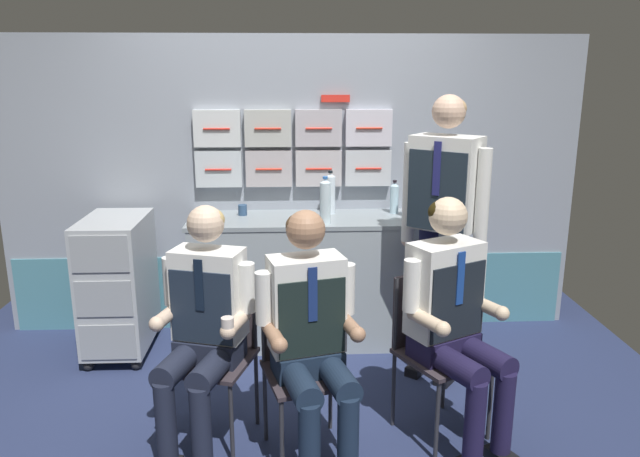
{
  "coord_description": "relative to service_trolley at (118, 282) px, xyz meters",
  "views": [
    {
      "loc": [
        0.02,
        -2.99,
        1.9
      ],
      "look_at": [
        0.16,
        0.01,
        1.12
      ],
      "focal_mm": 34.02,
      "sensor_mm": 36.0,
      "label": 1
    }
  ],
  "objects": [
    {
      "name": "paper_cup_tan",
      "position": [
        2.08,
        0.16,
        0.45
      ],
      "size": [
        0.06,
        0.06,
        0.08
      ],
      "color": "navy",
      "rests_on": "galley_counter"
    },
    {
      "name": "water_bottle_short",
      "position": [
        1.46,
        0.26,
        0.55
      ],
      "size": [
        0.07,
        0.07,
        0.31
      ],
      "color": "silver",
      "rests_on": "galley_counter"
    },
    {
      "name": "folding_chair_near_trolley",
      "position": [
        1.93,
        -0.98,
        0.02
      ],
      "size": [
        0.54,
        0.54,
        0.86
      ],
      "color": "#2D2D33",
      "rests_on": "ground"
    },
    {
      "name": "galley_bulkhead",
      "position": [
        1.18,
        0.43,
        0.55
      ],
      "size": [
        4.2,
        0.14,
        2.15
      ],
      "color": "#8F96A4",
      "rests_on": "ground"
    },
    {
      "name": "water_bottle_tall",
      "position": [
        1.41,
        -0.03,
        0.56
      ],
      "size": [
        0.07,
        0.07,
        0.32
      ],
      "color": "silver",
      "rests_on": "galley_counter"
    },
    {
      "name": "crew_member_standing",
      "position": [
        2.1,
        -0.42,
        0.56
      ],
      "size": [
        0.45,
        0.42,
        1.77
      ],
      "color": "black",
      "rests_on": "ground"
    },
    {
      "name": "crew_member_center",
      "position": [
        1.28,
        -1.29,
        0.19
      ],
      "size": [
        0.51,
        0.66,
        1.27
      ],
      "color": "black",
      "rests_on": "ground"
    },
    {
      "name": "folding_chair_center",
      "position": [
        1.23,
        -1.13,
        0.02
      ],
      "size": [
        0.49,
        0.49,
        0.86
      ],
      "color": "#2D2D33",
      "rests_on": "ground"
    },
    {
      "name": "crew_member_left",
      "position": [
        0.74,
        -1.13,
        0.19
      ],
      "size": [
        0.51,
        0.66,
        1.27
      ],
      "color": "black",
      "rests_on": "ground"
    },
    {
      "name": "service_trolley",
      "position": [
        0.0,
        0.0,
        0.0
      ],
      "size": [
        0.4,
        0.65,
        0.96
      ],
      "color": "black",
      "rests_on": "ground"
    },
    {
      "name": "ground",
      "position": [
        1.18,
        -0.95,
        -0.53
      ],
      "size": [
        4.8,
        4.8,
        0.04
      ],
      "primitive_type": "cube",
      "color": "navy"
    },
    {
      "name": "espresso_cup_small",
      "position": [
        1.29,
        0.0,
        0.44
      ],
      "size": [
        0.06,
        0.06,
        0.07
      ],
      "color": "navy",
      "rests_on": "galley_counter"
    },
    {
      "name": "sparkling_bottle_green",
      "position": [
        1.99,
        0.15,
        0.51
      ],
      "size": [
        0.08,
        0.08,
        0.23
      ],
      "color": "silver",
      "rests_on": "galley_counter"
    },
    {
      "name": "folding_chair_left",
      "position": [
        0.79,
        -0.97,
        0.02
      ],
      "size": [
        0.5,
        0.5,
        0.86
      ],
      "color": "#2D2D33",
      "rests_on": "ground"
    },
    {
      "name": "coffee_cup_spare",
      "position": [
        0.84,
        0.24,
        0.44
      ],
      "size": [
        0.06,
        0.06,
        0.07
      ],
      "color": "navy",
      "rests_on": "galley_counter"
    },
    {
      "name": "galley_counter",
      "position": [
        1.35,
        0.14,
        -0.05
      ],
      "size": [
        1.74,
        0.53,
        0.91
      ],
      "color": "#96A1A6",
      "rests_on": "ground"
    },
    {
      "name": "water_bottle_blue_cap",
      "position": [
        1.91,
        0.26,
        0.52
      ],
      "size": [
        0.06,
        0.06,
        0.24
      ],
      "color": "#ACCFE0",
      "rests_on": "galley_counter"
    },
    {
      "name": "crew_member_near_trolley",
      "position": [
        2.0,
        -1.12,
        0.21
      ],
      "size": [
        0.59,
        0.7,
        1.3
      ],
      "color": "black",
      "rests_on": "ground"
    }
  ]
}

